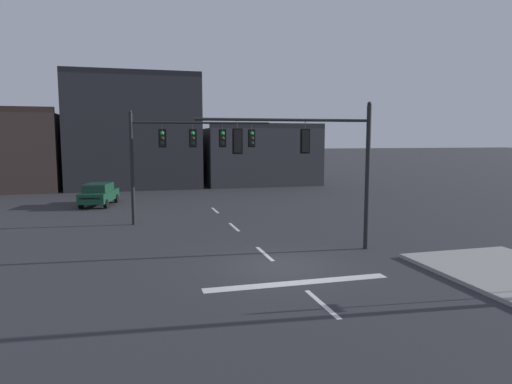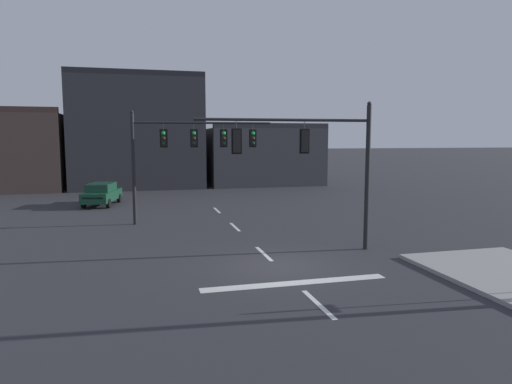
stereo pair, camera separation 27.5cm
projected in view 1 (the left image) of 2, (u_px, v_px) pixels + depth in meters
ground_plane at (279, 267)px, 17.03m from camera, size 400.00×400.00×0.00m
stop_bar_paint at (298, 283)px, 15.11m from camera, size 6.40×0.50×0.01m
lane_centreline at (265, 254)px, 18.95m from camera, size 0.16×26.40×0.01m
signal_mast_near_side at (319, 154)px, 18.89m from camera, size 7.44×0.63×6.33m
signal_mast_far_side at (182, 146)px, 25.37m from camera, size 7.79×0.87×6.32m
car_lot_nearside at (99, 194)px, 32.60m from camera, size 2.66×4.67×1.61m
building_row at (140, 144)px, 47.13m from camera, size 35.18×12.91×10.98m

